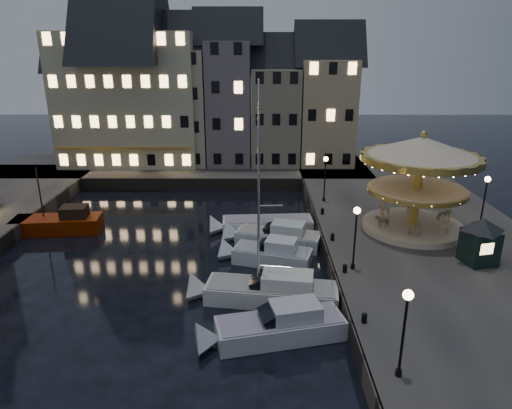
{
  "coord_description": "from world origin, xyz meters",
  "views": [
    {
      "loc": [
        1.13,
        -25.16,
        14.7
      ],
      "look_at": [
        1.0,
        8.0,
        3.2
      ],
      "focal_mm": 32.0,
      "sensor_mm": 36.0,
      "label": 1
    }
  ],
  "objects_px": {
    "bollard_b": "(345,268)",
    "streetlamp_d": "(485,195)",
    "bollard_c": "(333,236)",
    "ticket_kiosk": "(482,233)",
    "motorboat_f": "(260,225)",
    "streetlamp_c": "(325,172)",
    "streetlamp_b": "(356,229)",
    "red_fishing_boat": "(59,224)",
    "motorboat_d": "(266,254)",
    "bollard_a": "(364,317)",
    "motorboat_e": "(273,237)",
    "bollard_d": "(322,211)",
    "motorboat_c": "(265,291)",
    "carousel": "(420,166)",
    "motorboat_b": "(273,328)",
    "streetlamp_a": "(405,321)"
  },
  "relations": [
    {
      "from": "streetlamp_d",
      "to": "red_fishing_boat",
      "type": "xyz_separation_m",
      "value": [
        -33.93,
        2.17,
        -3.33
      ]
    },
    {
      "from": "motorboat_f",
      "to": "ticket_kiosk",
      "type": "bearing_deg",
      "value": -30.77
    },
    {
      "from": "ticket_kiosk",
      "to": "bollard_b",
      "type": "bearing_deg",
      "value": -170.88
    },
    {
      "from": "motorboat_c",
      "to": "motorboat_d",
      "type": "bearing_deg",
      "value": 87.92
    },
    {
      "from": "ticket_kiosk",
      "to": "bollard_d",
      "type": "bearing_deg",
      "value": 134.56
    },
    {
      "from": "streetlamp_c",
      "to": "bollard_c",
      "type": "relative_size",
      "value": 7.32
    },
    {
      "from": "streetlamp_b",
      "to": "streetlamp_d",
      "type": "bearing_deg",
      "value": 31.78
    },
    {
      "from": "bollard_d",
      "to": "motorboat_e",
      "type": "xyz_separation_m",
      "value": [
        -4.27,
        -3.4,
        -0.96
      ]
    },
    {
      "from": "motorboat_b",
      "to": "ticket_kiosk",
      "type": "height_order",
      "value": "ticket_kiosk"
    },
    {
      "from": "bollard_a",
      "to": "red_fishing_boat",
      "type": "relative_size",
      "value": 0.08
    },
    {
      "from": "streetlamp_b",
      "to": "bollard_d",
      "type": "relative_size",
      "value": 7.32
    },
    {
      "from": "bollard_c",
      "to": "motorboat_b",
      "type": "distance_m",
      "value": 11.13
    },
    {
      "from": "streetlamp_c",
      "to": "motorboat_d",
      "type": "xyz_separation_m",
      "value": [
        -5.44,
        -10.03,
        -3.38
      ]
    },
    {
      "from": "streetlamp_c",
      "to": "bollard_c",
      "type": "xyz_separation_m",
      "value": [
        -0.6,
        -9.0,
        -2.41
      ]
    },
    {
      "from": "motorboat_f",
      "to": "ticket_kiosk",
      "type": "distance_m",
      "value": 16.73
    },
    {
      "from": "bollard_c",
      "to": "carousel",
      "type": "xyz_separation_m",
      "value": [
        6.54,
        2.15,
        4.75
      ]
    },
    {
      "from": "streetlamp_c",
      "to": "bollard_d",
      "type": "height_order",
      "value": "streetlamp_c"
    },
    {
      "from": "streetlamp_b",
      "to": "motorboat_b",
      "type": "distance_m",
      "value": 8.37
    },
    {
      "from": "bollard_b",
      "to": "motorboat_c",
      "type": "height_order",
      "value": "motorboat_c"
    },
    {
      "from": "streetlamp_c",
      "to": "motorboat_b",
      "type": "bearing_deg",
      "value": -105.46
    },
    {
      "from": "streetlamp_b",
      "to": "red_fishing_boat",
      "type": "xyz_separation_m",
      "value": [
        -22.63,
        9.17,
        -3.33
      ]
    },
    {
      "from": "streetlamp_b",
      "to": "bollard_c",
      "type": "distance_m",
      "value": 5.14
    },
    {
      "from": "streetlamp_b",
      "to": "carousel",
      "type": "height_order",
      "value": "carousel"
    },
    {
      "from": "bollard_d",
      "to": "streetlamp_d",
      "type": "bearing_deg",
      "value": -14.15
    },
    {
      "from": "motorboat_f",
      "to": "streetlamp_c",
      "type": "bearing_deg",
      "value": 35.31
    },
    {
      "from": "bollard_b",
      "to": "streetlamp_d",
      "type": "bearing_deg",
      "value": 32.22
    },
    {
      "from": "bollard_c",
      "to": "motorboat_f",
      "type": "xyz_separation_m",
      "value": [
        -5.23,
        4.87,
        -1.07
      ]
    },
    {
      "from": "bollard_b",
      "to": "motorboat_f",
      "type": "height_order",
      "value": "motorboat_f"
    },
    {
      "from": "streetlamp_a",
      "to": "streetlamp_b",
      "type": "bearing_deg",
      "value": 90.0
    },
    {
      "from": "bollard_c",
      "to": "motorboat_d",
      "type": "relative_size",
      "value": 0.09
    },
    {
      "from": "streetlamp_c",
      "to": "motorboat_b",
      "type": "xyz_separation_m",
      "value": [
        -5.27,
        -19.05,
        -3.38
      ]
    },
    {
      "from": "motorboat_c",
      "to": "motorboat_e",
      "type": "relative_size",
      "value": 1.59
    },
    {
      "from": "motorboat_e",
      "to": "ticket_kiosk",
      "type": "xyz_separation_m",
      "value": [
        13.2,
        -5.66,
        2.74
      ]
    },
    {
      "from": "bollard_b",
      "to": "motorboat_d",
      "type": "xyz_separation_m",
      "value": [
        -4.84,
        3.97,
        -0.97
      ]
    },
    {
      "from": "bollard_c",
      "to": "ticket_kiosk",
      "type": "height_order",
      "value": "ticket_kiosk"
    },
    {
      "from": "bollard_c",
      "to": "motorboat_d",
      "type": "xyz_separation_m",
      "value": [
        -4.84,
        -1.03,
        -0.97
      ]
    },
    {
      "from": "motorboat_f",
      "to": "bollard_b",
      "type": "bearing_deg",
      "value": -62.05
    },
    {
      "from": "motorboat_c",
      "to": "carousel",
      "type": "bearing_deg",
      "value": 36.07
    },
    {
      "from": "bollard_a",
      "to": "bollard_b",
      "type": "distance_m",
      "value": 5.5
    },
    {
      "from": "bollard_c",
      "to": "motorboat_f",
      "type": "distance_m",
      "value": 7.23
    },
    {
      "from": "motorboat_f",
      "to": "motorboat_b",
      "type": "bearing_deg",
      "value": -87.83
    },
    {
      "from": "bollard_a",
      "to": "motorboat_d",
      "type": "xyz_separation_m",
      "value": [
        -4.84,
        9.47,
        -0.97
      ]
    },
    {
      "from": "streetlamp_c",
      "to": "bollard_b",
      "type": "bearing_deg",
      "value": -92.45
    },
    {
      "from": "bollard_c",
      "to": "motorboat_e",
      "type": "height_order",
      "value": "motorboat_e"
    },
    {
      "from": "carousel",
      "to": "ticket_kiosk",
      "type": "height_order",
      "value": "carousel"
    },
    {
      "from": "motorboat_c",
      "to": "motorboat_f",
      "type": "xyz_separation_m",
      "value": [
        -0.21,
        11.14,
        -0.15
      ]
    },
    {
      "from": "bollard_d",
      "to": "motorboat_f",
      "type": "height_order",
      "value": "motorboat_f"
    },
    {
      "from": "streetlamp_a",
      "to": "motorboat_d",
      "type": "relative_size",
      "value": 0.63
    },
    {
      "from": "carousel",
      "to": "streetlamp_b",
      "type": "bearing_deg",
      "value": -131.77
    },
    {
      "from": "bollard_d",
      "to": "red_fishing_boat",
      "type": "relative_size",
      "value": 0.08
    }
  ]
}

